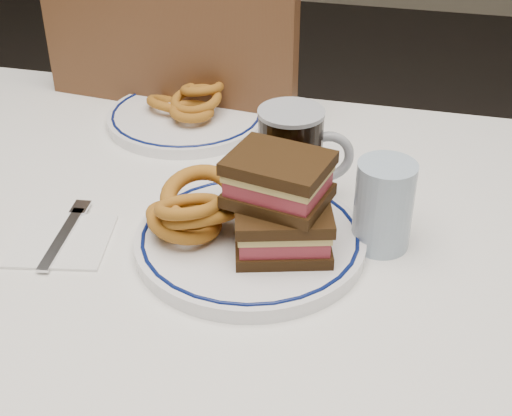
% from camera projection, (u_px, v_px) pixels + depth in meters
% --- Properties ---
extents(dining_table, '(1.27, 0.87, 0.75)m').
position_uv_depth(dining_table, '(209.00, 279.00, 1.03)').
color(dining_table, silver).
rests_on(dining_table, floor).
extents(chair_far, '(0.51, 0.51, 1.01)m').
position_uv_depth(chair_far, '(203.00, 168.00, 1.50)').
color(chair_far, '#4D2C18').
rests_on(chair_far, floor).
extents(main_plate, '(0.30, 0.30, 0.02)m').
position_uv_depth(main_plate, '(250.00, 240.00, 0.92)').
color(main_plate, white).
rests_on(main_plate, dining_table).
extents(reuben_sandwich, '(0.15, 0.13, 0.12)m').
position_uv_depth(reuben_sandwich, '(281.00, 204.00, 0.86)').
color(reuben_sandwich, black).
rests_on(reuben_sandwich, main_plate).
extents(onion_rings_main, '(0.14, 0.14, 0.09)m').
position_uv_depth(onion_rings_main, '(192.00, 210.00, 0.90)').
color(onion_rings_main, brown).
rests_on(onion_rings_main, main_plate).
extents(ketchup_ramekin, '(0.06, 0.06, 0.03)m').
position_uv_depth(ketchup_ramekin, '(245.00, 189.00, 0.97)').
color(ketchup_ramekin, silver).
rests_on(ketchup_ramekin, main_plate).
extents(beer_mug, '(0.13, 0.09, 0.15)m').
position_uv_depth(beer_mug, '(292.00, 159.00, 0.96)').
color(beer_mug, black).
rests_on(beer_mug, dining_table).
extents(water_glass, '(0.07, 0.07, 0.12)m').
position_uv_depth(water_glass, '(383.00, 205.00, 0.90)').
color(water_glass, '#96ACC2').
rests_on(water_glass, dining_table).
extents(far_plate, '(0.27, 0.27, 0.02)m').
position_uv_depth(far_plate, '(187.00, 117.00, 1.22)').
color(far_plate, white).
rests_on(far_plate, dining_table).
extents(onion_rings_far, '(0.14, 0.13, 0.08)m').
position_uv_depth(onion_rings_far, '(189.00, 101.00, 1.21)').
color(onion_rings_far, brown).
rests_on(onion_rings_far, far_plate).
extents(napkin_fork, '(0.14, 0.16, 0.01)m').
position_uv_depth(napkin_fork, '(63.00, 239.00, 0.93)').
color(napkin_fork, white).
rests_on(napkin_fork, dining_table).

